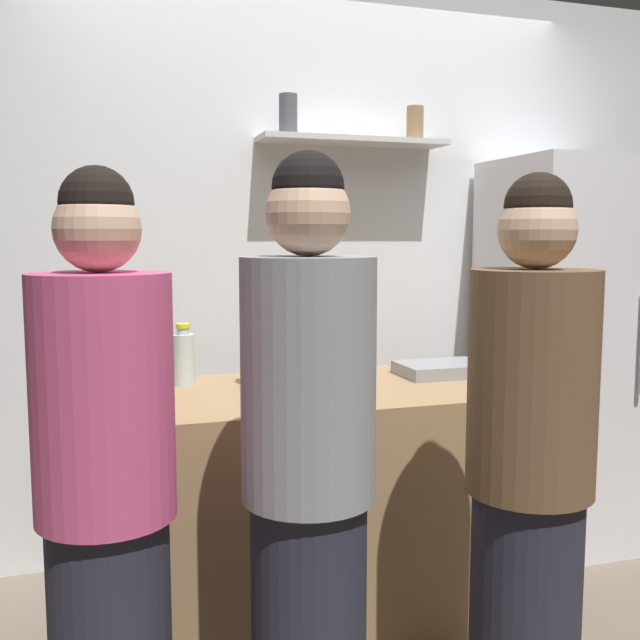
{
  "coord_description": "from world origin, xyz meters",
  "views": [
    {
      "loc": [
        -0.98,
        -2.02,
        1.44
      ],
      "look_at": [
        -0.19,
        0.47,
        1.14
      ],
      "focal_mm": 40.86,
      "sensor_mm": 36.0,
      "label": 1
    }
  ],
  "objects_px": {
    "wine_bottle_dark_glass": "(122,360)",
    "wine_bottle_green_glass": "(253,356)",
    "person_grey_hoodie": "(309,483)",
    "wine_bottle_pale_glass": "(520,361)",
    "utensil_holder": "(129,395)",
    "water_bottle_plastic": "(184,358)",
    "wine_bottle_amber_glass": "(504,356)",
    "person_pink_top": "(107,503)",
    "baking_pan": "(442,369)",
    "refrigerator": "(561,353)",
    "person_brown_jacket": "(529,479)"
  },
  "relations": [
    {
      "from": "baking_pan",
      "to": "water_bottle_plastic",
      "type": "relative_size",
      "value": 1.47
    },
    {
      "from": "wine_bottle_green_glass",
      "to": "person_pink_top",
      "type": "xyz_separation_m",
      "value": [
        -0.54,
        -0.79,
        -0.21
      ]
    },
    {
      "from": "wine_bottle_dark_glass",
      "to": "person_grey_hoodie",
      "type": "height_order",
      "value": "person_grey_hoodie"
    },
    {
      "from": "wine_bottle_dark_glass",
      "to": "person_pink_top",
      "type": "distance_m",
      "value": 0.88
    },
    {
      "from": "refrigerator",
      "to": "utensil_holder",
      "type": "xyz_separation_m",
      "value": [
        -1.99,
        -0.55,
        0.05
      ]
    },
    {
      "from": "baking_pan",
      "to": "wine_bottle_dark_glass",
      "type": "height_order",
      "value": "wine_bottle_dark_glass"
    },
    {
      "from": "person_brown_jacket",
      "to": "water_bottle_plastic",
      "type": "bearing_deg",
      "value": -50.12
    },
    {
      "from": "wine_bottle_green_glass",
      "to": "person_brown_jacket",
      "type": "bearing_deg",
      "value": -60.07
    },
    {
      "from": "wine_bottle_amber_glass",
      "to": "person_grey_hoodie",
      "type": "xyz_separation_m",
      "value": [
        -0.96,
        -0.65,
        -0.18
      ]
    },
    {
      "from": "wine_bottle_green_glass",
      "to": "person_pink_top",
      "type": "relative_size",
      "value": 0.19
    },
    {
      "from": "wine_bottle_green_glass",
      "to": "wine_bottle_amber_glass",
      "type": "height_order",
      "value": "wine_bottle_green_glass"
    },
    {
      "from": "person_brown_jacket",
      "to": "person_grey_hoodie",
      "type": "relative_size",
      "value": 0.97
    },
    {
      "from": "wine_bottle_green_glass",
      "to": "person_grey_hoodie",
      "type": "xyz_separation_m",
      "value": [
        -0.05,
        -0.87,
        -0.19
      ]
    },
    {
      "from": "wine_bottle_dark_glass",
      "to": "person_pink_top",
      "type": "relative_size",
      "value": 0.19
    },
    {
      "from": "wine_bottle_pale_glass",
      "to": "person_grey_hoodie",
      "type": "relative_size",
      "value": 0.17
    },
    {
      "from": "wine_bottle_green_glass",
      "to": "person_grey_hoodie",
      "type": "distance_m",
      "value": 0.89
    },
    {
      "from": "wine_bottle_pale_glass",
      "to": "person_brown_jacket",
      "type": "relative_size",
      "value": 0.18
    },
    {
      "from": "wine_bottle_dark_glass",
      "to": "wine_bottle_green_glass",
      "type": "bearing_deg",
      "value": -7.53
    },
    {
      "from": "water_bottle_plastic",
      "to": "person_pink_top",
      "type": "xyz_separation_m",
      "value": [
        -0.3,
        -0.9,
        -0.2
      ]
    },
    {
      "from": "refrigerator",
      "to": "person_grey_hoodie",
      "type": "distance_m",
      "value": 1.96
    },
    {
      "from": "utensil_holder",
      "to": "water_bottle_plastic",
      "type": "distance_m",
      "value": 0.44
    },
    {
      "from": "utensil_holder",
      "to": "refrigerator",
      "type": "bearing_deg",
      "value": 15.53
    },
    {
      "from": "wine_bottle_dark_glass",
      "to": "wine_bottle_amber_glass",
      "type": "height_order",
      "value": "wine_bottle_dark_glass"
    },
    {
      "from": "person_brown_jacket",
      "to": "person_pink_top",
      "type": "height_order",
      "value": "same"
    },
    {
      "from": "refrigerator",
      "to": "wine_bottle_green_glass",
      "type": "distance_m",
      "value": 1.56
    },
    {
      "from": "wine_bottle_green_glass",
      "to": "wine_bottle_pale_glass",
      "type": "relative_size",
      "value": 1.05
    },
    {
      "from": "wine_bottle_amber_glass",
      "to": "water_bottle_plastic",
      "type": "bearing_deg",
      "value": 164.02
    },
    {
      "from": "person_pink_top",
      "to": "utensil_holder",
      "type": "bearing_deg",
      "value": 55.7
    },
    {
      "from": "wine_bottle_pale_glass",
      "to": "person_brown_jacket",
      "type": "height_order",
      "value": "person_brown_jacket"
    },
    {
      "from": "wine_bottle_green_glass",
      "to": "wine_bottle_amber_glass",
      "type": "distance_m",
      "value": 0.94
    },
    {
      "from": "wine_bottle_dark_glass",
      "to": "person_brown_jacket",
      "type": "relative_size",
      "value": 0.19
    },
    {
      "from": "refrigerator",
      "to": "utensil_holder",
      "type": "height_order",
      "value": "refrigerator"
    },
    {
      "from": "refrigerator",
      "to": "baking_pan",
      "type": "xyz_separation_m",
      "value": [
        -0.77,
        -0.29,
        0.02
      ]
    },
    {
      "from": "utensil_holder",
      "to": "wine_bottle_green_glass",
      "type": "xyz_separation_m",
      "value": [
        0.46,
        0.27,
        0.06
      ]
    },
    {
      "from": "wine_bottle_dark_glass",
      "to": "person_grey_hoodie",
      "type": "xyz_separation_m",
      "value": [
        0.41,
        -0.93,
        -0.19
      ]
    },
    {
      "from": "baking_pan",
      "to": "wine_bottle_dark_glass",
      "type": "distance_m",
      "value": 1.23
    },
    {
      "from": "wine_bottle_amber_glass",
      "to": "person_brown_jacket",
      "type": "relative_size",
      "value": 0.18
    },
    {
      "from": "baking_pan",
      "to": "water_bottle_plastic",
      "type": "xyz_separation_m",
      "value": [
        -1.01,
        0.12,
        0.08
      ]
    },
    {
      "from": "utensil_holder",
      "to": "wine_bottle_dark_glass",
      "type": "bearing_deg",
      "value": 90.95
    },
    {
      "from": "utensil_holder",
      "to": "wine_bottle_amber_glass",
      "type": "relative_size",
      "value": 0.74
    },
    {
      "from": "wine_bottle_dark_glass",
      "to": "person_grey_hoodie",
      "type": "bearing_deg",
      "value": -66.09
    },
    {
      "from": "wine_bottle_dark_glass",
      "to": "refrigerator",
      "type": "bearing_deg",
      "value": 6.27
    },
    {
      "from": "baking_pan",
      "to": "wine_bottle_pale_glass",
      "type": "bearing_deg",
      "value": -66.27
    },
    {
      "from": "utensil_holder",
      "to": "water_bottle_plastic",
      "type": "xyz_separation_m",
      "value": [
        0.22,
        0.38,
        0.05
      ]
    },
    {
      "from": "utensil_holder",
      "to": "wine_bottle_green_glass",
      "type": "bearing_deg",
      "value": 30.84
    },
    {
      "from": "utensil_holder",
      "to": "person_grey_hoodie",
      "type": "height_order",
      "value": "person_grey_hoodie"
    },
    {
      "from": "wine_bottle_pale_glass",
      "to": "person_pink_top",
      "type": "xyz_separation_m",
      "value": [
        -1.45,
        -0.45,
        -0.21
      ]
    },
    {
      "from": "wine_bottle_pale_glass",
      "to": "water_bottle_plastic",
      "type": "relative_size",
      "value": 1.25
    },
    {
      "from": "wine_bottle_pale_glass",
      "to": "utensil_holder",
      "type": "bearing_deg",
      "value": 177.36
    },
    {
      "from": "baking_pan",
      "to": "wine_bottle_dark_glass",
      "type": "relative_size",
      "value": 1.14
    }
  ]
}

